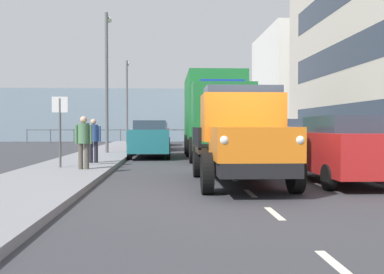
# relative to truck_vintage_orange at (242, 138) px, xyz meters

# --- Properties ---
(ground_plane) EXTENTS (80.00, 80.00, 0.00)m
(ground_plane) POSITION_rel_truck_vintage_orange_xyz_m (0.02, -8.92, -1.18)
(ground_plane) COLOR #38383D
(sidewalk_left) EXTENTS (2.79, 39.50, 0.15)m
(sidewalk_left) POSITION_rel_truck_vintage_orange_xyz_m (-4.97, -8.92, -1.10)
(sidewalk_left) COLOR gray
(sidewalk_left) RESTS_ON ground_plane
(sidewalk_right) EXTENTS (2.79, 39.50, 0.15)m
(sidewalk_right) POSITION_rel_truck_vintage_orange_xyz_m (5.01, -8.92, -1.10)
(sidewalk_right) COLOR gray
(sidewalk_right) RESTS_ON ground_plane
(road_centreline_markings) EXTENTS (0.12, 35.65, 0.01)m
(road_centreline_markings) POSITION_rel_truck_vintage_orange_xyz_m (0.02, -8.46, -1.17)
(road_centreline_markings) COLOR silver
(road_centreline_markings) RESTS_ON ground_plane
(building_far_block) EXTENTS (8.89, 10.57, 9.56)m
(building_far_block) POSITION_rel_truck_vintage_orange_xyz_m (-10.82, -27.50, 3.60)
(building_far_block) COLOR silver
(building_far_block) RESTS_ON ground_plane
(sea_horizon) EXTENTS (80.00, 0.80, 5.00)m
(sea_horizon) POSITION_rel_truck_vintage_orange_xyz_m (0.02, -31.67, 1.32)
(sea_horizon) COLOR gray
(sea_horizon) RESTS_ON ground_plane
(seawall_railing) EXTENTS (28.08, 0.08, 1.20)m
(seawall_railing) POSITION_rel_truck_vintage_orange_xyz_m (0.02, -28.07, -0.26)
(seawall_railing) COLOR #4C5156
(seawall_railing) RESTS_ON ground_plane
(truck_vintage_orange) EXTENTS (2.17, 5.64, 2.43)m
(truck_vintage_orange) POSITION_rel_truck_vintage_orange_xyz_m (0.00, 0.00, 0.00)
(truck_vintage_orange) COLOR black
(truck_vintage_orange) RESTS_ON ground_plane
(lorry_cargo_green) EXTENTS (2.58, 8.20, 3.87)m
(lorry_cargo_green) POSITION_rel_truck_vintage_orange_xyz_m (-0.31, -9.48, 0.90)
(lorry_cargo_green) COLOR #1E7033
(lorry_cargo_green) RESTS_ON ground_plane
(car_red_kerbside_near) EXTENTS (1.75, 4.32, 1.72)m
(car_red_kerbside_near) POSITION_rel_truck_vintage_orange_xyz_m (-2.63, -0.40, -0.28)
(car_red_kerbside_near) COLOR #B21E1E
(car_red_kerbside_near) RESTS_ON ground_plane
(car_white_kerbside_1) EXTENTS (1.87, 4.24, 1.72)m
(car_white_kerbside_1) POSITION_rel_truck_vintage_orange_xyz_m (-2.63, -5.95, -0.28)
(car_white_kerbside_1) COLOR white
(car_white_kerbside_1) RESTS_ON ground_plane
(car_black_kerbside_2) EXTENTS (1.82, 4.11, 1.72)m
(car_black_kerbside_2) POSITION_rel_truck_vintage_orange_xyz_m (-2.63, -11.42, -0.28)
(car_black_kerbside_2) COLOR black
(car_black_kerbside_2) RESTS_ON ground_plane
(car_teal_oppositeside_0) EXTENTS (1.86, 4.65, 1.72)m
(car_teal_oppositeside_0) POSITION_rel_truck_vintage_orange_xyz_m (2.66, -10.03, -0.28)
(car_teal_oppositeside_0) COLOR #1E6670
(car_teal_oppositeside_0) RESTS_ON ground_plane
(car_maroon_oppositeside_1) EXTENTS (1.84, 4.38, 1.72)m
(car_maroon_oppositeside_1) POSITION_rel_truck_vintage_orange_xyz_m (2.66, -16.44, -0.28)
(car_maroon_oppositeside_1) COLOR maroon
(car_maroon_oppositeside_1) RESTS_ON ground_plane
(car_grey_oppositeside_2) EXTENTS (1.87, 4.09, 1.72)m
(car_grey_oppositeside_2) POSITION_rel_truck_vintage_orange_xyz_m (2.66, -22.73, -0.28)
(car_grey_oppositeside_2) COLOR slate
(car_grey_oppositeside_2) RESTS_ON ground_plane
(pedestrian_with_bag) EXTENTS (0.53, 0.34, 1.62)m
(pedestrian_with_bag) POSITION_rel_truck_vintage_orange_xyz_m (4.39, -2.87, -0.08)
(pedestrian_with_bag) COLOR #4C473D
(pedestrian_with_bag) RESTS_ON sidewalk_right
(pedestrian_strolling) EXTENTS (0.53, 0.34, 1.57)m
(pedestrian_strolling) POSITION_rel_truck_vintage_orange_xyz_m (4.49, -5.24, -0.11)
(pedestrian_strolling) COLOR black
(pedestrian_strolling) RESTS_ON sidewalk_right
(lamp_post_promenade) EXTENTS (0.32, 1.14, 6.93)m
(lamp_post_promenade) POSITION_rel_truck_vintage_orange_xyz_m (4.87, -11.55, 3.06)
(lamp_post_promenade) COLOR #59595B
(lamp_post_promenade) RESTS_ON sidewalk_right
(lamp_post_far) EXTENTS (0.32, 1.14, 6.34)m
(lamp_post_far) POSITION_rel_truck_vintage_orange_xyz_m (5.02, -23.72, 2.76)
(lamp_post_far) COLOR #59595B
(lamp_post_far) RESTS_ON sidewalk_right
(street_sign) EXTENTS (0.50, 0.07, 2.25)m
(street_sign) POSITION_rel_truck_vintage_orange_xyz_m (5.25, -3.52, 0.50)
(street_sign) COLOR #4C4C4C
(street_sign) RESTS_ON sidewalk_right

